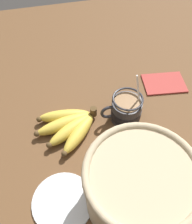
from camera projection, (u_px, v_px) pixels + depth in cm
name	position (u px, v px, depth cm)	size (l,w,h in cm)	color
table	(114.00, 112.00, 79.17)	(136.80, 136.80, 2.57)	brown
coffee_mug	(126.00, 110.00, 73.01)	(12.62, 9.02, 17.34)	#28282D
banana_bunch	(69.00, 125.00, 72.01)	(19.04, 16.49, 4.29)	#4C381E
woven_basket	(139.00, 186.00, 54.37)	(24.71, 24.71, 15.42)	tan
napkin	(164.00, 83.00, 84.94)	(15.01, 11.37, 0.60)	#A33833
small_plate	(63.00, 202.00, 59.99)	(14.90, 14.90, 0.60)	silver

